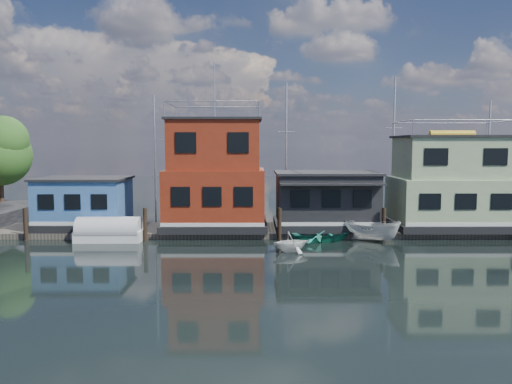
{
  "coord_description": "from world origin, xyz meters",
  "views": [
    {
      "loc": [
        -5.75,
        -23.85,
        6.4
      ],
      "look_at": [
        -5.56,
        12.0,
        3.0
      ],
      "focal_mm": 35.0,
      "sensor_mm": 36.0,
      "label": 1
    }
  ],
  "objects_px": {
    "houseboat_blue": "(84,203)",
    "dinghy_white": "(291,242)",
    "houseboat_green": "(450,184)",
    "motorboat": "(372,230)",
    "houseboat_dark": "(326,200)",
    "houseboat_red": "(215,177)",
    "dinghy_teal": "(321,235)",
    "tarp_runabout": "(109,232)"
  },
  "relations": [
    {
      "from": "houseboat_blue",
      "to": "houseboat_red",
      "type": "bearing_deg",
      "value": 0.0
    },
    {
      "from": "houseboat_red",
      "to": "dinghy_white",
      "type": "relative_size",
      "value": 5.1
    },
    {
      "from": "houseboat_dark",
      "to": "houseboat_green",
      "type": "xyz_separation_m",
      "value": [
        9.0,
        0.02,
        1.13
      ]
    },
    {
      "from": "houseboat_green",
      "to": "dinghy_teal",
      "type": "distance_m",
      "value": 10.66
    },
    {
      "from": "houseboat_blue",
      "to": "houseboat_red",
      "type": "distance_m",
      "value": 9.69
    },
    {
      "from": "houseboat_blue",
      "to": "houseboat_dark",
      "type": "relative_size",
      "value": 0.86
    },
    {
      "from": "houseboat_blue",
      "to": "dinghy_white",
      "type": "relative_size",
      "value": 2.75
    },
    {
      "from": "tarp_runabout",
      "to": "dinghy_teal",
      "type": "distance_m",
      "value": 14.15
    },
    {
      "from": "houseboat_green",
      "to": "motorboat",
      "type": "bearing_deg",
      "value": -153.48
    },
    {
      "from": "houseboat_blue",
      "to": "houseboat_green",
      "type": "height_order",
      "value": "houseboat_green"
    },
    {
      "from": "houseboat_blue",
      "to": "tarp_runabout",
      "type": "distance_m",
      "value": 4.37
    },
    {
      "from": "tarp_runabout",
      "to": "dinghy_white",
      "type": "xyz_separation_m",
      "value": [
        11.85,
        -3.29,
        -0.04
      ]
    },
    {
      "from": "houseboat_red",
      "to": "motorboat",
      "type": "bearing_deg",
      "value": -16.69
    },
    {
      "from": "houseboat_blue",
      "to": "houseboat_green",
      "type": "distance_m",
      "value": 26.53
    },
    {
      "from": "houseboat_green",
      "to": "dinghy_teal",
      "type": "relative_size",
      "value": 2.19
    },
    {
      "from": "houseboat_dark",
      "to": "tarp_runabout",
      "type": "bearing_deg",
      "value": -168.26
    },
    {
      "from": "houseboat_dark",
      "to": "dinghy_teal",
      "type": "bearing_deg",
      "value": -102.97
    },
    {
      "from": "houseboat_blue",
      "to": "houseboat_green",
      "type": "xyz_separation_m",
      "value": [
        26.5,
        0.0,
        1.34
      ]
    },
    {
      "from": "houseboat_dark",
      "to": "dinghy_teal",
      "type": "height_order",
      "value": "houseboat_dark"
    },
    {
      "from": "dinghy_white",
      "to": "houseboat_green",
      "type": "bearing_deg",
      "value": -83.76
    },
    {
      "from": "dinghy_white",
      "to": "dinghy_teal",
      "type": "height_order",
      "value": "dinghy_white"
    },
    {
      "from": "houseboat_red",
      "to": "tarp_runabout",
      "type": "xyz_separation_m",
      "value": [
        -6.85,
        -3.11,
        -3.45
      ]
    },
    {
      "from": "houseboat_dark",
      "to": "dinghy_teal",
      "type": "xyz_separation_m",
      "value": [
        -0.71,
        -3.07,
        -2.02
      ]
    },
    {
      "from": "houseboat_dark",
      "to": "dinghy_white",
      "type": "distance_m",
      "value": 7.27
    },
    {
      "from": "houseboat_blue",
      "to": "houseboat_dark",
      "type": "xyz_separation_m",
      "value": [
        17.5,
        -0.02,
        0.21
      ]
    },
    {
      "from": "houseboat_red",
      "to": "motorboat",
      "type": "distance_m",
      "value": 11.58
    },
    {
      "from": "houseboat_dark",
      "to": "dinghy_teal",
      "type": "relative_size",
      "value": 1.93
    },
    {
      "from": "houseboat_red",
      "to": "houseboat_blue",
      "type": "bearing_deg",
      "value": -180.0
    },
    {
      "from": "houseboat_red",
      "to": "houseboat_dark",
      "type": "height_order",
      "value": "houseboat_red"
    },
    {
      "from": "houseboat_red",
      "to": "dinghy_white",
      "type": "distance_m",
      "value": 8.83
    },
    {
      "from": "houseboat_red",
      "to": "tarp_runabout",
      "type": "relative_size",
      "value": 2.73
    },
    {
      "from": "tarp_runabout",
      "to": "dinghy_white",
      "type": "bearing_deg",
      "value": -16.05
    },
    {
      "from": "houseboat_dark",
      "to": "houseboat_green",
      "type": "relative_size",
      "value": 0.88
    },
    {
      "from": "houseboat_green",
      "to": "motorboat",
      "type": "height_order",
      "value": "houseboat_green"
    },
    {
      "from": "tarp_runabout",
      "to": "houseboat_blue",
      "type": "bearing_deg",
      "value": 129.93
    },
    {
      "from": "houseboat_red",
      "to": "tarp_runabout",
      "type": "distance_m",
      "value": 8.27
    },
    {
      "from": "houseboat_green",
      "to": "houseboat_red",
      "type": "bearing_deg",
      "value": -180.0
    },
    {
      "from": "houseboat_green",
      "to": "motorboat",
      "type": "xyz_separation_m",
      "value": [
        -6.38,
        -3.18,
        -2.81
      ]
    },
    {
      "from": "motorboat",
      "to": "tarp_runabout",
      "type": "xyz_separation_m",
      "value": [
        -17.47,
        0.08,
        -0.09
      ]
    },
    {
      "from": "motorboat",
      "to": "houseboat_dark",
      "type": "bearing_deg",
      "value": 72.01
    },
    {
      "from": "houseboat_dark",
      "to": "motorboat",
      "type": "distance_m",
      "value": 4.44
    },
    {
      "from": "houseboat_blue",
      "to": "houseboat_green",
      "type": "bearing_deg",
      "value": 0.0
    }
  ]
}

